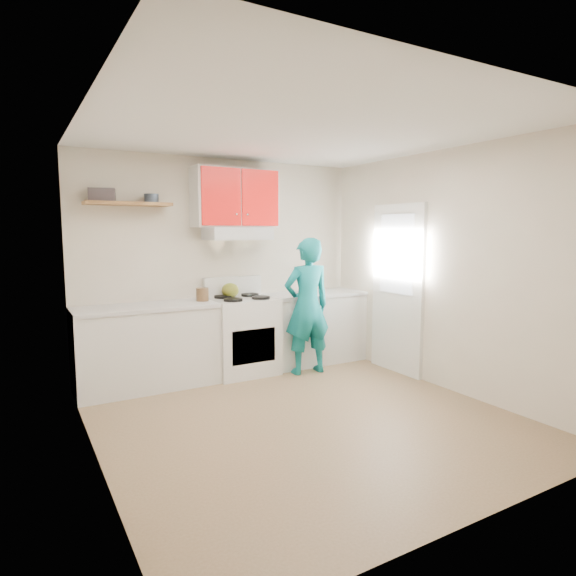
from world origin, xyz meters
TOP-DOWN VIEW (x-y plane):
  - floor at (0.00, 0.00)m, footprint 3.80×3.80m
  - ceiling at (0.00, 0.00)m, footprint 3.60×3.80m
  - back_wall at (0.00, 1.90)m, footprint 3.60×0.04m
  - front_wall at (0.00, -1.90)m, footprint 3.60×0.04m
  - left_wall at (-1.80, 0.00)m, footprint 0.04×3.80m
  - right_wall at (1.80, 0.00)m, footprint 0.04×3.80m
  - door at (1.78, 0.70)m, footprint 0.05×0.85m
  - door_glass at (1.75, 0.70)m, footprint 0.01×0.55m
  - counter_left at (-1.04, 1.60)m, footprint 1.52×0.60m
  - counter_right at (1.14, 1.60)m, footprint 1.32×0.60m
  - stove at (0.10, 1.57)m, footprint 0.76×0.65m
  - range_hood at (0.10, 1.68)m, footprint 0.76×0.44m
  - upper_cabinets at (0.10, 1.73)m, footprint 1.02×0.33m
  - shelf at (-1.15, 1.75)m, footprint 0.90×0.30m
  - books at (-1.41, 1.78)m, footprint 0.30×0.24m
  - tin at (-0.90, 1.75)m, footprint 0.19×0.19m
  - kettle at (0.01, 1.71)m, footprint 0.22×0.22m
  - crock at (-0.39, 1.60)m, footprint 0.16×0.16m
  - cutting_board at (0.79, 1.60)m, footprint 0.30×0.22m
  - silicone_mat at (1.49, 1.60)m, footprint 0.31×0.27m
  - person at (0.79, 1.19)m, footprint 0.63×0.44m

SIDE VIEW (x-z plane):
  - floor at x=0.00m, z-range 0.00..0.00m
  - counter_left at x=-1.04m, z-range 0.00..0.90m
  - counter_right at x=1.14m, z-range 0.00..0.90m
  - stove at x=0.10m, z-range 0.00..0.92m
  - person at x=0.79m, z-range 0.00..1.65m
  - silicone_mat at x=1.49m, z-range 0.90..0.91m
  - cutting_board at x=0.79m, z-range 0.90..0.92m
  - crock at x=-0.39m, z-range 0.90..1.07m
  - kettle at x=0.01m, z-range 0.92..1.10m
  - door at x=1.78m, z-range 0.00..2.05m
  - back_wall at x=0.00m, z-range 0.00..2.60m
  - front_wall at x=0.00m, z-range 0.00..2.60m
  - left_wall at x=-1.80m, z-range 0.00..2.60m
  - right_wall at x=1.80m, z-range 0.00..2.60m
  - door_glass at x=1.75m, z-range 0.98..1.92m
  - range_hood at x=0.10m, z-range 1.62..1.77m
  - shelf at x=-1.15m, z-range 2.00..2.04m
  - tin at x=-0.90m, z-range 2.04..2.13m
  - books at x=-1.41m, z-range 2.04..2.17m
  - upper_cabinets at x=0.10m, z-range 1.77..2.47m
  - ceiling at x=0.00m, z-range 2.58..2.62m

